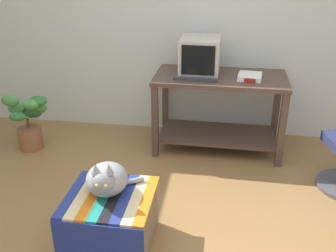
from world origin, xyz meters
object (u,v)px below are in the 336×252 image
object	(u,v)px
book	(250,77)
cat	(107,179)
desk	(219,100)
stapler	(250,80)
ottoman_with_blanket	(111,220)
tv_monitor	(200,56)
keyboard	(196,78)
potted_plant	(28,122)

from	to	relation	value
book	cat	distance (m)	1.78
desk	stapler	bearing A→B (deg)	-30.57
ottoman_with_blanket	cat	distance (m)	0.31
tv_monitor	book	size ratio (longest dim) A/B	1.75
desk	book	xyz separation A→B (m)	(0.27, -0.05, 0.27)
ottoman_with_blanket	stapler	world-z (taller)	stapler
tv_monitor	book	world-z (taller)	tv_monitor
ottoman_with_blanket	cat	world-z (taller)	cat
book	stapler	size ratio (longest dim) A/B	2.20
keyboard	cat	size ratio (longest dim) A/B	1.07
cat	book	bearing A→B (deg)	49.84
desk	ottoman_with_blanket	bearing A→B (deg)	-112.26
potted_plant	tv_monitor	bearing A→B (deg)	11.62
tv_monitor	ottoman_with_blanket	xyz separation A→B (m)	(-0.46, -1.60, -0.74)
desk	stapler	distance (m)	0.41
keyboard	potted_plant	world-z (taller)	keyboard
book	cat	xyz separation A→B (m)	(-0.96, -1.47, -0.29)
keyboard	book	world-z (taller)	book
keyboard	book	size ratio (longest dim) A/B	1.66
cat	stapler	world-z (taller)	stapler
stapler	keyboard	bearing A→B (deg)	102.11
tv_monitor	book	distance (m)	0.51
tv_monitor	potted_plant	xyz separation A→B (m)	(-1.68, -0.34, -0.64)
book	potted_plant	bearing A→B (deg)	-166.63
ottoman_with_blanket	cat	bearing A→B (deg)	127.65
stapler	book	bearing A→B (deg)	11.42
desk	potted_plant	xyz separation A→B (m)	(-1.88, -0.30, -0.23)
keyboard	potted_plant	xyz separation A→B (m)	(-1.65, -0.16, -0.49)
cat	potted_plant	distance (m)	1.73
cat	stapler	bearing A→B (deg)	47.96
book	cat	size ratio (longest dim) A/B	0.65
tv_monitor	keyboard	xyz separation A→B (m)	(-0.02, -0.19, -0.16)
tv_monitor	cat	bearing A→B (deg)	-105.96
desk	cat	world-z (taller)	desk
keyboard	cat	bearing A→B (deg)	-102.42
desk	keyboard	size ratio (longest dim) A/B	3.17
book	ottoman_with_blanket	xyz separation A→B (m)	(-0.94, -1.50, -0.59)
stapler	ottoman_with_blanket	bearing A→B (deg)	160.58
book	cat	world-z (taller)	book
tv_monitor	potted_plant	bearing A→B (deg)	-167.30
ottoman_with_blanket	potted_plant	size ratio (longest dim) A/B	0.97
book	potted_plant	distance (m)	2.22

